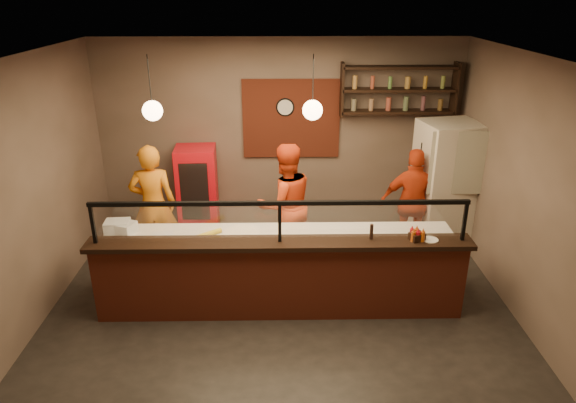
{
  "coord_description": "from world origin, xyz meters",
  "views": [
    {
      "loc": [
        0.0,
        -5.85,
        3.9
      ],
      "look_at": [
        0.11,
        0.3,
        1.33
      ],
      "focal_mm": 32.0,
      "sensor_mm": 36.0,
      "label": 1
    }
  ],
  "objects_px": {
    "cook_left": "(153,205)",
    "condiment_caddy": "(417,237)",
    "cook_mid": "(285,205)",
    "wall_clock": "(285,107)",
    "pizza_dough": "(242,232)",
    "pepper_mill": "(371,232)",
    "cook_right": "(413,203)",
    "fridge": "(445,186)",
    "red_cooler": "(198,191)"
  },
  "relations": [
    {
      "from": "cook_right",
      "to": "wall_clock",
      "type": "bearing_deg",
      "value": -21.35
    },
    {
      "from": "condiment_caddy",
      "to": "red_cooler",
      "type": "bearing_deg",
      "value": 141.1
    },
    {
      "from": "cook_right",
      "to": "pepper_mill",
      "type": "distance_m",
      "value": 1.88
    },
    {
      "from": "cook_left",
      "to": "wall_clock",
      "type": "bearing_deg",
      "value": -153.34
    },
    {
      "from": "cook_right",
      "to": "red_cooler",
      "type": "relative_size",
      "value": 1.13
    },
    {
      "from": "cook_mid",
      "to": "condiment_caddy",
      "type": "xyz_separation_m",
      "value": [
        1.58,
        -1.43,
        0.17
      ]
    },
    {
      "from": "cook_mid",
      "to": "pepper_mill",
      "type": "relative_size",
      "value": 9.76
    },
    {
      "from": "cook_mid",
      "to": "cook_right",
      "type": "relative_size",
      "value": 1.09
    },
    {
      "from": "pizza_dough",
      "to": "pepper_mill",
      "type": "height_order",
      "value": "pepper_mill"
    },
    {
      "from": "wall_clock",
      "to": "cook_left",
      "type": "bearing_deg",
      "value": -147.53
    },
    {
      "from": "wall_clock",
      "to": "fridge",
      "type": "distance_m",
      "value": 2.85
    },
    {
      "from": "cook_right",
      "to": "cook_mid",
      "type": "bearing_deg",
      "value": 14.66
    },
    {
      "from": "cook_left",
      "to": "pizza_dough",
      "type": "distance_m",
      "value": 1.66
    },
    {
      "from": "fridge",
      "to": "pizza_dough",
      "type": "xyz_separation_m",
      "value": [
        -3.1,
        -1.36,
        -0.11
      ]
    },
    {
      "from": "cook_right",
      "to": "pepper_mill",
      "type": "bearing_deg",
      "value": 68.04
    },
    {
      "from": "cook_left",
      "to": "condiment_caddy",
      "type": "distance_m",
      "value": 3.85
    },
    {
      "from": "cook_right",
      "to": "pizza_dough",
      "type": "xyz_separation_m",
      "value": [
        -2.55,
        -1.09,
        0.05
      ]
    },
    {
      "from": "fridge",
      "to": "cook_left",
      "type": "bearing_deg",
      "value": 174.52
    },
    {
      "from": "wall_clock",
      "to": "condiment_caddy",
      "type": "height_order",
      "value": "wall_clock"
    },
    {
      "from": "cook_mid",
      "to": "cook_right",
      "type": "xyz_separation_m",
      "value": [
        1.97,
        0.22,
        -0.08
      ]
    },
    {
      "from": "fridge",
      "to": "cook_mid",
      "type": "bearing_deg",
      "value": -179.79
    },
    {
      "from": "cook_right",
      "to": "fridge",
      "type": "height_order",
      "value": "fridge"
    },
    {
      "from": "red_cooler",
      "to": "pepper_mill",
      "type": "distance_m",
      "value": 3.48
    },
    {
      "from": "cook_left",
      "to": "cook_mid",
      "type": "xyz_separation_m",
      "value": [
        1.96,
        -0.07,
        0.02
      ]
    },
    {
      "from": "wall_clock",
      "to": "condiment_caddy",
      "type": "distance_m",
      "value": 3.32
    },
    {
      "from": "cook_left",
      "to": "condiment_caddy",
      "type": "height_order",
      "value": "cook_left"
    },
    {
      "from": "cook_mid",
      "to": "pepper_mill",
      "type": "height_order",
      "value": "cook_mid"
    },
    {
      "from": "cook_left",
      "to": "condiment_caddy",
      "type": "relative_size",
      "value": 10.79
    },
    {
      "from": "cook_left",
      "to": "cook_right",
      "type": "bearing_deg",
      "value": 176.43
    },
    {
      "from": "wall_clock",
      "to": "cook_right",
      "type": "xyz_separation_m",
      "value": [
        1.95,
        -1.11,
        -1.25
      ]
    },
    {
      "from": "wall_clock",
      "to": "pizza_dough",
      "type": "distance_m",
      "value": 2.57
    },
    {
      "from": "wall_clock",
      "to": "pepper_mill",
      "type": "distance_m",
      "value": 3.05
    },
    {
      "from": "red_cooler",
      "to": "pizza_dough",
      "type": "relative_size",
      "value": 3.1
    },
    {
      "from": "red_cooler",
      "to": "condiment_caddy",
      "type": "distance_m",
      "value": 3.92
    },
    {
      "from": "wall_clock",
      "to": "pizza_dough",
      "type": "height_order",
      "value": "wall_clock"
    },
    {
      "from": "cook_right",
      "to": "fridge",
      "type": "relative_size",
      "value": 0.84
    },
    {
      "from": "fridge",
      "to": "condiment_caddy",
      "type": "distance_m",
      "value": 2.14
    },
    {
      "from": "pizza_dough",
      "to": "cook_mid",
      "type": "bearing_deg",
      "value": 55.89
    },
    {
      "from": "cook_mid",
      "to": "pepper_mill",
      "type": "bearing_deg",
      "value": 105.57
    },
    {
      "from": "fridge",
      "to": "pizza_dough",
      "type": "distance_m",
      "value": 3.39
    },
    {
      "from": "cook_mid",
      "to": "pizza_dough",
      "type": "bearing_deg",
      "value": 34.68
    },
    {
      "from": "cook_mid",
      "to": "red_cooler",
      "type": "xyz_separation_m",
      "value": [
        -1.45,
        1.02,
        -0.18
      ]
    },
    {
      "from": "pepper_mill",
      "to": "cook_mid",
      "type": "bearing_deg",
      "value": 126.78
    },
    {
      "from": "wall_clock",
      "to": "pizza_dough",
      "type": "relative_size",
      "value": 0.62
    },
    {
      "from": "fridge",
      "to": "pizza_dough",
      "type": "bearing_deg",
      "value": -167.25
    },
    {
      "from": "red_cooler",
      "to": "pizza_dough",
      "type": "xyz_separation_m",
      "value": [
        0.86,
        -1.88,
        0.15
      ]
    },
    {
      "from": "cook_mid",
      "to": "pizza_dough",
      "type": "distance_m",
      "value": 1.05
    },
    {
      "from": "wall_clock",
      "to": "cook_right",
      "type": "height_order",
      "value": "wall_clock"
    },
    {
      "from": "cook_right",
      "to": "red_cooler",
      "type": "height_order",
      "value": "cook_right"
    },
    {
      "from": "fridge",
      "to": "pepper_mill",
      "type": "bearing_deg",
      "value": -139.23
    }
  ]
}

